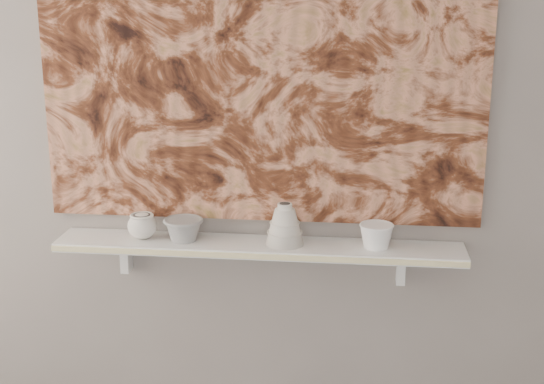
# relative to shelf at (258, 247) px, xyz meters

# --- Properties ---
(wall_back) EXTENTS (3.60, 0.00, 3.60)m
(wall_back) POSITION_rel_shelf_xyz_m (0.00, 0.09, 0.44)
(wall_back) COLOR gray
(wall_back) RESTS_ON floor
(shelf) EXTENTS (1.40, 0.18, 0.03)m
(shelf) POSITION_rel_shelf_xyz_m (0.00, 0.00, 0.00)
(shelf) COLOR white
(shelf) RESTS_ON wall_back
(shelf_stripe) EXTENTS (1.40, 0.01, 0.02)m
(shelf_stripe) POSITION_rel_shelf_xyz_m (0.00, -0.09, 0.00)
(shelf_stripe) COLOR beige
(shelf_stripe) RESTS_ON shelf
(bracket_left) EXTENTS (0.03, 0.06, 0.12)m
(bracket_left) POSITION_rel_shelf_xyz_m (-0.49, 0.06, -0.07)
(bracket_left) COLOR white
(bracket_left) RESTS_ON wall_back
(bracket_right) EXTENTS (0.03, 0.06, 0.12)m
(bracket_right) POSITION_rel_shelf_xyz_m (0.49, 0.06, -0.07)
(bracket_right) COLOR white
(bracket_right) RESTS_ON wall_back
(painting) EXTENTS (1.50, 0.02, 1.10)m
(painting) POSITION_rel_shelf_xyz_m (0.00, 0.08, 0.62)
(painting) COLOR #5C2D19
(painting) RESTS_ON wall_back
(house_motif) EXTENTS (0.09, 0.00, 0.08)m
(house_motif) POSITION_rel_shelf_xyz_m (0.45, 0.07, 0.32)
(house_motif) COLOR black
(house_motif) RESTS_ON painting
(bowl_grey) EXTENTS (0.18, 0.18, 0.08)m
(bowl_grey) POSITION_rel_shelf_xyz_m (-0.26, 0.00, 0.05)
(bowl_grey) COLOR gray
(bowl_grey) RESTS_ON shelf
(cup_cream) EXTENTS (0.11, 0.11, 0.09)m
(cup_cream) POSITION_rel_shelf_xyz_m (-0.41, 0.00, 0.06)
(cup_cream) COLOR silver
(cup_cream) RESTS_ON shelf
(bell_vessel) EXTENTS (0.17, 0.17, 0.14)m
(bell_vessel) POSITION_rel_shelf_xyz_m (0.09, 0.00, 0.09)
(bell_vessel) COLOR silver
(bell_vessel) RESTS_ON shelf
(bowl_white) EXTENTS (0.14, 0.14, 0.08)m
(bowl_white) POSITION_rel_shelf_xyz_m (0.40, 0.00, 0.06)
(bowl_white) COLOR white
(bowl_white) RESTS_ON shelf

